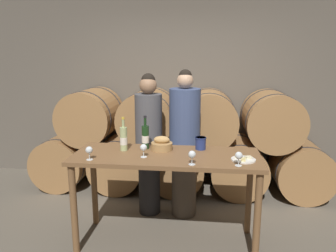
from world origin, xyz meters
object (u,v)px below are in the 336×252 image
object	(u,v)px
wine_glass_left	(144,148)
wine_glass_right	(239,156)
cheese_plate	(243,159)
bread_basket	(162,145)
wine_glass_center	(192,155)
wine_bottle_red	(145,137)
tasting_table	(166,167)
blue_crock	(201,143)
wine_bottle_white	(124,139)
person_right	(184,144)
person_left	(149,143)
wine_glass_far_left	(89,151)

from	to	relation	value
wine_glass_left	wine_glass_right	size ratio (longest dim) A/B	1.00
cheese_plate	wine_glass_left	xyz separation A→B (m)	(-0.92, -0.01, 0.08)
bread_basket	wine_glass_center	world-z (taller)	bread_basket
wine_bottle_red	wine_glass_right	size ratio (longest dim) A/B	2.70
tasting_table	blue_crock	world-z (taller)	blue_crock
wine_bottle_white	person_right	bearing A→B (deg)	42.94
person_left	wine_glass_far_left	bearing A→B (deg)	-114.67
person_right	wine_bottle_white	size ratio (longest dim) A/B	5.03
wine_glass_left	wine_glass_right	bearing A→B (deg)	-9.71
wine_bottle_red	cheese_plate	distance (m)	1.00
person_left	wine_glass_right	size ratio (longest dim) A/B	13.18
person_left	wine_glass_center	distance (m)	1.05
wine_bottle_white	cheese_plate	world-z (taller)	wine_bottle_white
blue_crock	wine_glass_right	xyz separation A→B (m)	(0.33, -0.47, 0.02)
blue_crock	cheese_plate	bearing A→B (deg)	-38.59
cheese_plate	wine_glass_far_left	xyz separation A→B (m)	(-1.39, -0.14, 0.08)
wine_bottle_white	wine_glass_center	distance (m)	0.78
wine_glass_center	person_left	bearing A→B (deg)	121.09
tasting_table	blue_crock	bearing A→B (deg)	33.76
person_left	wine_glass_right	world-z (taller)	person_left
cheese_plate	wine_glass_far_left	size ratio (longest dim) A/B	1.75
blue_crock	person_left	bearing A→B (deg)	146.03
person_left	person_right	world-z (taller)	person_right
tasting_table	bread_basket	distance (m)	0.24
tasting_table	wine_bottle_red	world-z (taller)	wine_bottle_red
blue_crock	wine_glass_right	world-z (taller)	same
tasting_table	person_right	world-z (taller)	person_right
person_left	person_right	xyz separation A→B (m)	(0.41, -0.00, 0.01)
wine_bottle_red	blue_crock	size ratio (longest dim) A/B	2.70
wine_glass_far_left	wine_glass_center	xyz separation A→B (m)	(0.93, -0.03, 0.00)
wine_bottle_white	wine_glass_right	distance (m)	1.15
bread_basket	person_left	bearing A→B (deg)	114.60
wine_glass_far_left	cheese_plate	bearing A→B (deg)	5.94
wine_bottle_white	wine_glass_center	size ratio (longest dim) A/B	2.69
wine_glass_far_left	person_left	bearing A→B (deg)	65.33
wine_bottle_red	wine_glass_right	distance (m)	0.99
wine_bottle_red	wine_bottle_white	bearing A→B (deg)	-155.38
cheese_plate	tasting_table	bearing A→B (deg)	172.23
person_left	person_right	size ratio (longest dim) A/B	0.97
wine_glass_left	wine_glass_center	distance (m)	0.48
wine_glass_left	wine_bottle_red	bearing A→B (deg)	96.97
tasting_table	wine_glass_right	xyz separation A→B (m)	(0.66, -0.25, 0.21)
tasting_table	cheese_plate	bearing A→B (deg)	-7.77
wine_glass_far_left	wine_glass_right	xyz separation A→B (m)	(1.33, -0.01, 0.00)
person_right	wine_glass_far_left	xyz separation A→B (m)	(-0.81, -0.86, 0.15)
wine_glass_far_left	wine_glass_left	distance (m)	0.49
tasting_table	wine_glass_right	size ratio (longest dim) A/B	14.24
wine_bottle_red	wine_glass_center	xyz separation A→B (m)	(0.49, -0.45, -0.03)
blue_crock	wine_glass_left	distance (m)	0.61
wine_glass_far_left	blue_crock	bearing A→B (deg)	24.63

